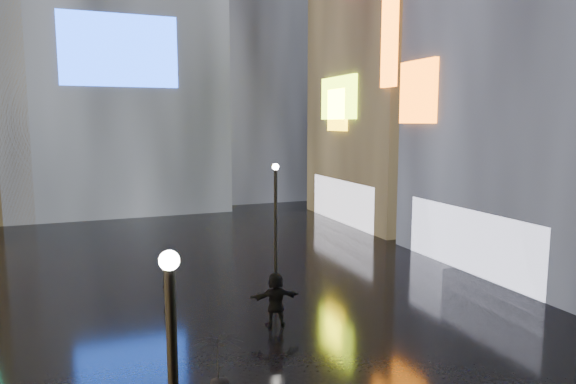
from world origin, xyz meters
TOP-DOWN VIEW (x-y plane):
  - ground at (0.00, 20.00)m, footprint 140.00×140.00m
  - building_right_far at (15.98, 30.00)m, footprint 10.28×12.00m
  - tower_flank_right at (9.00, 46.00)m, footprint 12.00×12.00m
  - lamp_far at (2.34, 19.53)m, footprint 0.30×0.30m
  - pedestrian_5 at (0.41, 14.23)m, footprint 1.82×0.77m
  - pedestrian_6 at (-2.63, 18.39)m, footprint 0.66×0.54m
  - umbrella_2 at (-3.10, 7.92)m, footprint 1.09×1.07m

SIDE VIEW (x-z plane):
  - ground at x=0.00m, z-range 0.00..0.00m
  - pedestrian_6 at x=-2.63m, z-range 0.00..1.56m
  - pedestrian_5 at x=0.41m, z-range 0.00..1.90m
  - umbrella_2 at x=-3.10m, z-range 1.82..2.74m
  - lamp_far at x=2.34m, z-range 0.34..5.54m
  - building_right_far at x=15.98m, z-range -0.02..27.98m
  - tower_flank_right at x=9.00m, z-range 0.00..34.00m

